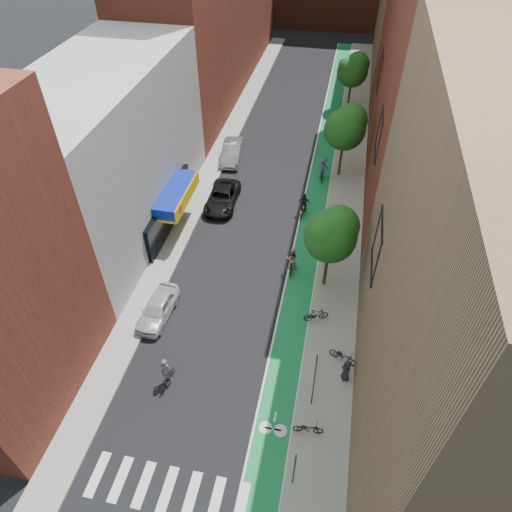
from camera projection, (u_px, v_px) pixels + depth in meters
The scene contains 22 objects.
ground at pixel (205, 398), 25.29m from camera, with size 160.00×160.00×0.00m, color black.
bike_lane at pixel (323, 163), 43.33m from camera, with size 2.00×68.00×0.01m, color #157844.
sidewalk_left at pixel (221, 151), 44.76m from camera, with size 2.00×68.00×0.15m, color gray.
sidewalk_right at pixel (349, 165), 42.91m from camera, with size 3.00×68.00×0.15m, color gray.
building_left_white at pixel (107, 154), 32.87m from camera, with size 8.00×20.00×12.00m, color silver.
building_right_near_tan at pixel (482, 296), 18.81m from camera, with size 8.00×20.00×18.00m, color #8C6B4C.
building_right_mid_red at pixel (442, 48), 34.65m from camera, with size 8.00×28.00×22.00m, color maroon.
tree_near at pixel (332, 233), 28.46m from camera, with size 3.40×3.36×6.42m.
tree_mid at pixel (346, 126), 38.33m from camera, with size 3.55×3.53×6.74m.
tree_far at pixel (353, 69), 48.63m from camera, with size 3.30×3.25×6.21m.
sign_pole at pixel (294, 468), 20.73m from camera, with size 0.13×0.71×3.00m.
parked_car_white at pixel (158, 308), 29.14m from camera, with size 1.69×4.19×1.43m, color silver.
parked_car_black at pixel (222, 198), 37.98m from camera, with size 2.35×5.09×1.42m, color black.
parked_car_silver at pixel (232, 152), 43.25m from camera, with size 1.68×4.83×1.59m, color gray.
cyclist_lead at pixel (167, 376), 25.48m from camera, with size 0.76×1.73×2.18m.
cyclist_lane_near at pixel (292, 262), 31.99m from camera, with size 0.86×1.61×2.07m.
cyclist_lane_mid at pixel (304, 207), 36.90m from camera, with size 1.04×1.71×2.02m.
cyclist_lane_far at pixel (322, 170), 40.51m from camera, with size 1.29×1.57×2.20m.
parked_bike_near at pixel (343, 356), 26.61m from camera, with size 0.60×1.73×0.91m, color black.
parked_bike_mid at pixel (316, 315), 28.83m from camera, with size 0.46×1.63×0.98m, color black.
parked_bike_far at pixel (308, 428), 23.43m from camera, with size 0.56×1.60×0.84m, color black.
pedestrian at pixel (346, 370), 25.55m from camera, with size 0.74×0.48×1.52m, color black.
Camera 1 is at (5.43, -12.28, 23.02)m, focal length 32.00 mm.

